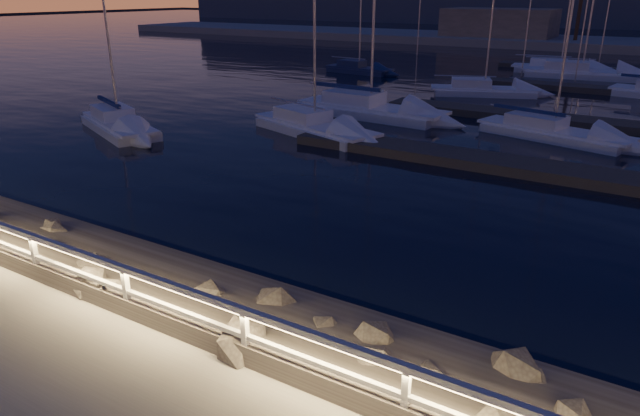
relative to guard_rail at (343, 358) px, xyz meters
The scene contains 12 objects.
ground 0.78m from the guard_rail, ahead, with size 400.00×400.00×0.00m, color #A09C90.
harbor_water 31.27m from the guard_rail, 89.87° to the left, with size 400.00×440.00×0.60m.
guard_rail is the anchor object (origin of this frame).
floating_docks 32.52m from the guard_rail, 89.88° to the left, with size 22.00×36.00×0.40m.
sailboat_a 23.64m from the guard_rail, 148.36° to the left, with size 7.01×4.39×11.69m.
sailboat_b 20.62m from the guard_rail, 123.73° to the left, with size 7.81×4.37×12.85m.
sailboat_f 24.95m from the guard_rail, 116.32° to the left, with size 8.92×3.23×14.91m.
sailboat_g 22.36m from the guard_rail, 92.95° to the left, with size 7.49×3.83×12.26m.
sailboat_i 43.12m from the guard_rail, 117.80° to the left, with size 6.37×2.57×10.61m.
sailboat_j 33.53m from the guard_rail, 103.11° to the left, with size 7.31×4.53×12.11m.
sailboat_k 45.23m from the guard_rail, 94.25° to the left, with size 9.56×3.86×15.79m.
sailboat_n 47.52m from the guard_rail, 96.45° to the left, with size 8.16×3.16×13.57m.
Camera 1 is at (3.52, -6.47, 6.08)m, focal length 32.00 mm.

